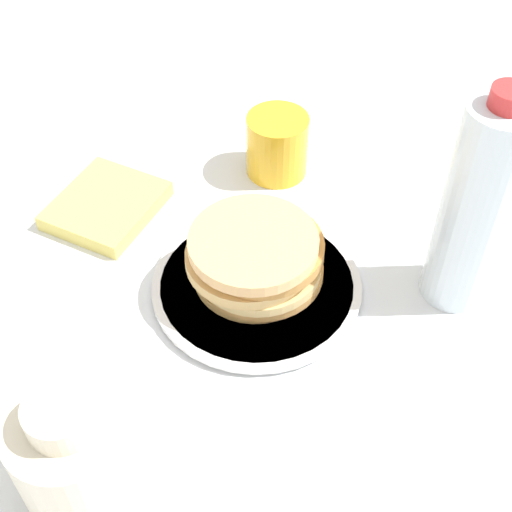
# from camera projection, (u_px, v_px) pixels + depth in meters

# --- Properties ---
(ground_plane) EXTENTS (4.00, 4.00, 0.00)m
(ground_plane) POSITION_uv_depth(u_px,v_px,m) (253.00, 292.00, 0.79)
(ground_plane) COLOR white
(plate) EXTENTS (0.23, 0.23, 0.01)m
(plate) POSITION_uv_depth(u_px,v_px,m) (256.00, 285.00, 0.78)
(plate) COLOR white
(plate) RESTS_ON ground_plane
(pancake_stack) EXTENTS (0.15, 0.15, 0.07)m
(pancake_stack) POSITION_uv_depth(u_px,v_px,m) (256.00, 259.00, 0.75)
(pancake_stack) COLOR tan
(pancake_stack) RESTS_ON plate
(juice_glass) EXTENTS (0.08, 0.08, 0.08)m
(juice_glass) POSITION_uv_depth(u_px,v_px,m) (277.00, 145.00, 0.90)
(juice_glass) COLOR yellow
(juice_glass) RESTS_ON ground_plane
(cream_jug) EXTENTS (0.11, 0.11, 0.12)m
(cream_jug) POSITION_uv_depth(u_px,v_px,m) (74.00, 450.00, 0.60)
(cream_jug) COLOR beige
(cream_jug) RESTS_ON ground_plane
(water_bottle_near) EXTENTS (0.07, 0.07, 0.26)m
(water_bottle_near) POSITION_uv_depth(u_px,v_px,m) (477.00, 207.00, 0.70)
(water_bottle_near) COLOR silver
(water_bottle_near) RESTS_ON ground_plane
(napkin) EXTENTS (0.16, 0.15, 0.02)m
(napkin) POSITION_uv_depth(u_px,v_px,m) (107.00, 205.00, 0.87)
(napkin) COLOR #E5D166
(napkin) RESTS_ON ground_plane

